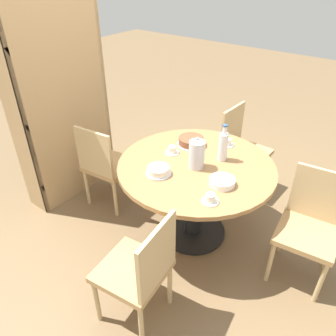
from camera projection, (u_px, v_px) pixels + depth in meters
The scene contains 15 objects.
ground_plane at pixel (193, 231), 3.03m from camera, with size 14.00×14.00×0.00m, color brown.
dining_table at pixel (195, 181), 2.72m from camera, with size 1.27×1.27×0.74m.
chair_a at pixel (106, 164), 3.13m from camera, with size 0.46×0.46×0.88m.
chair_b at pixel (140, 270), 2.08m from camera, with size 0.47×0.47×0.88m.
chair_c at pixel (310, 225), 2.42m from camera, with size 0.46×0.46×0.88m.
chair_d at pixel (242, 147), 3.40m from camera, with size 0.44×0.44×0.88m.
bookshelf at pixel (61, 109), 3.11m from camera, with size 0.95×0.28×1.90m.
coffee_pot at pixel (197, 154), 2.53m from camera, with size 0.12×0.12×0.27m.
water_bottle at pixel (223, 146), 2.62m from camera, with size 0.08×0.08×0.31m.
cake_main at pixel (191, 142), 2.88m from camera, with size 0.25×0.25×0.07m.
cake_second at pixel (159, 171), 2.50m from camera, with size 0.20×0.20×0.06m.
cup_a at pixel (227, 143), 2.88m from camera, with size 0.12×0.12×0.06m.
cup_b at pixel (210, 199), 2.22m from camera, with size 0.12×0.12×0.06m.
cup_c at pixel (172, 150), 2.76m from camera, with size 0.12×0.12×0.06m.
plate_stack at pixel (222, 182), 2.38m from camera, with size 0.19×0.19×0.05m.
Camera 1 is at (-1.90, -1.16, 2.15)m, focal length 35.00 mm.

